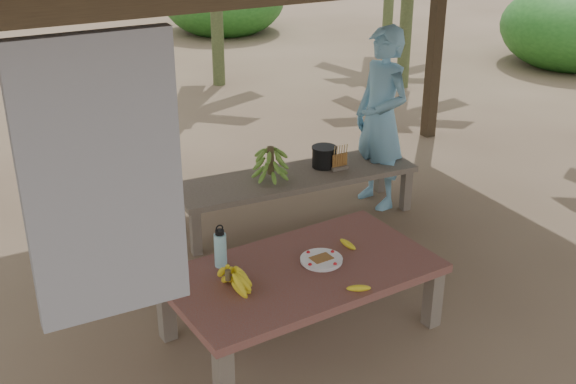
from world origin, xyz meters
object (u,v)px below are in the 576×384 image
water_flask (220,249)px  cooking_pot (324,157)px  work_table (302,277)px  woman (381,119)px  bench (296,180)px  plate (321,260)px  ripe_banana_bunch (228,280)px

water_flask → cooking_pot: (1.57, 1.31, -0.09)m
work_table → woman: size_ratio=1.10×
bench → cooking_pot: 0.35m
plate → cooking_pot: (0.95, 1.59, 0.03)m
bench → cooking_pot: cooking_pot is taller
bench → water_flask: water_flask is taller
work_table → water_flask: water_flask is taller
bench → water_flask: (-1.25, -1.26, 0.24)m
water_flask → woman: bearing=30.1°
woman → bench: bearing=-97.1°
ripe_banana_bunch → work_table: bearing=3.8°
plate → water_flask: bearing=156.0°
work_table → plate: bearing=-0.3°
work_table → bench: work_table is taller
plate → water_flask: water_flask is taller
work_table → cooking_pot: (1.10, 1.60, 0.11)m
water_flask → woman: size_ratio=0.18×
work_table → bench: size_ratio=0.84×
ripe_banana_bunch → bench: bearing=49.8°
plate → water_flask: 0.69m
bench → cooking_pot: (0.31, 0.05, 0.15)m
bench → ripe_banana_bunch: bearing=-127.3°
cooking_pot → woman: bearing=-8.2°
bench → ripe_banana_bunch: (-1.34, -1.58, 0.19)m
woman → cooking_pot: bearing=-103.3°
plate → cooking_pot: size_ratio=1.33×
ripe_banana_bunch → cooking_pot: (1.65, 1.63, -0.04)m
work_table → bench: (0.79, 1.55, -0.04)m
plate → ripe_banana_bunch: bearing=-176.1°
bench → work_table: bearing=-114.1°
water_flask → ripe_banana_bunch: bearing=-104.7°
cooking_pot → woman: 0.64m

